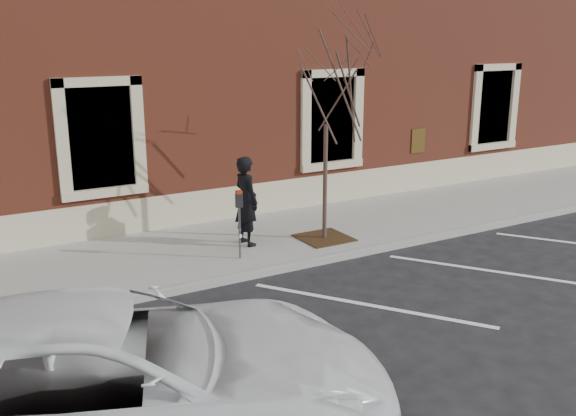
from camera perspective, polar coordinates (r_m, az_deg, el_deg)
ground at (r=13.08m, az=1.32°, el=-5.26°), size 120.00×120.00×0.00m
sidewalk_near at (r=14.49m, az=-2.28°, el=-2.88°), size 40.00×3.50×0.15m
curb_near at (r=13.01m, az=1.44°, el=-5.01°), size 40.00×0.12×0.15m
parking_stripes at (r=11.40m, az=7.16°, el=-8.56°), size 28.00×4.40×0.01m
building_civic at (r=19.29m, az=-11.00°, el=13.25°), size 40.00×8.62×8.00m
man at (r=13.74m, az=-3.72°, el=0.63°), size 0.52×0.74×1.94m
parking_meter at (r=12.86m, az=-4.36°, el=-0.32°), size 0.13×0.10×1.42m
tree_grate at (r=14.38m, az=3.24°, el=-2.66°), size 1.09×1.09×0.03m
sapling at (r=13.74m, az=3.44°, el=10.28°), size 2.78×2.78×4.64m
white_truck at (r=7.56m, az=-15.56°, el=-14.63°), size 7.01×4.93×1.78m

